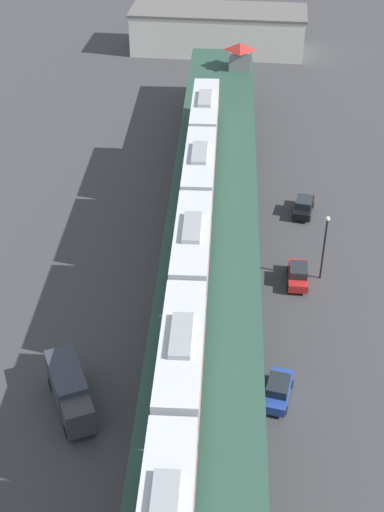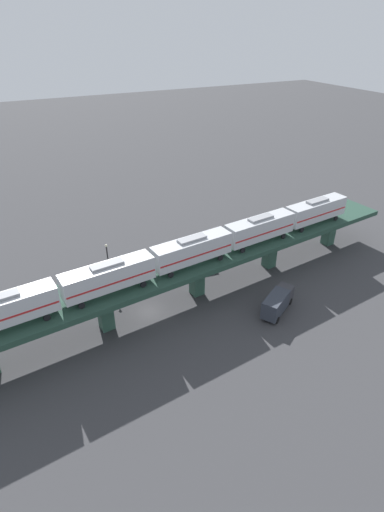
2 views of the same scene
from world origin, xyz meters
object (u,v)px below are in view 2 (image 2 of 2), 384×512
(street_car_red, at_px, (120,282))
(subway_train, at_px, (192,250))
(street_lamp, at_px, (108,260))
(street_car_black, at_px, (39,302))
(delivery_truck, at_px, (278,302))
(street_car_blue, at_px, (206,262))

(street_car_red, bearing_deg, subway_train, -135.92)
(street_lamp, bearing_deg, street_car_black, 100.07)
(street_car_black, relative_size, delivery_truck, 0.62)
(street_car_red, height_order, delivery_truck, delivery_truck)
(subway_train, height_order, street_car_black, subway_train)
(street_car_black, xyz_separation_m, delivery_truck, (-16.63, -31.00, 0.82))
(street_car_red, distance_m, street_car_blue, 15.21)
(street_car_blue, bearing_deg, street_car_red, 86.49)
(street_car_black, bearing_deg, delivery_truck, -118.21)
(street_car_red, distance_m, delivery_truck, 24.86)
(street_car_black, distance_m, street_lamp, 12.02)
(street_car_blue, bearing_deg, delivery_truck, -167.75)
(street_car_blue, distance_m, street_lamp, 16.79)
(delivery_truck, bearing_deg, street_car_blue, 12.25)
(street_car_black, distance_m, delivery_truck, 35.19)
(subway_train, bearing_deg, street_car_red, 44.08)
(street_car_blue, bearing_deg, street_car_black, 87.84)
(street_car_red, height_order, street_car_blue, same)
(street_car_black, height_order, street_car_blue, same)
(street_car_blue, distance_m, delivery_truck, 15.98)
(subway_train, relative_size, street_car_red, 13.88)
(subway_train, height_order, delivery_truck, subway_train)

